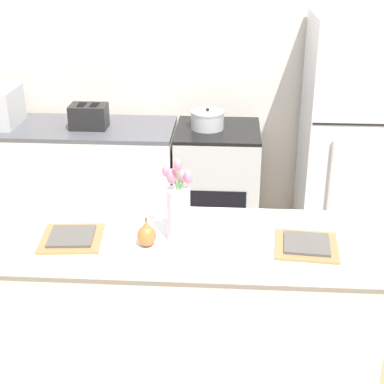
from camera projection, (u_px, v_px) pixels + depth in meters
back_wall at (207, 55)px, 4.38m from camera, size 5.20×0.08×2.70m
kitchen_island at (189, 316)px, 2.93m from camera, size 1.80×0.66×0.90m
back_counter at (64, 183)px, 4.45m from camera, size 1.68×0.60×0.90m
stove_range at (217, 187)px, 4.38m from camera, size 0.60×0.61×0.90m
refrigerator at (352, 138)px, 4.16m from camera, size 0.68×0.67×1.71m
flower_vase at (178, 209)px, 2.67m from camera, size 0.14×0.12×0.42m
pear_figurine at (147, 235)px, 2.66m from camera, size 0.09×0.09×0.14m
plate_setting_left at (72, 238)px, 2.73m from camera, size 0.30×0.30×0.02m
plate_setting_right at (307, 245)px, 2.66m from camera, size 0.30×0.30×0.02m
toaster at (89, 116)px, 4.18m from camera, size 0.28×0.18×0.17m
cooking_pot at (207, 120)px, 4.18m from camera, size 0.24×0.24×0.15m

